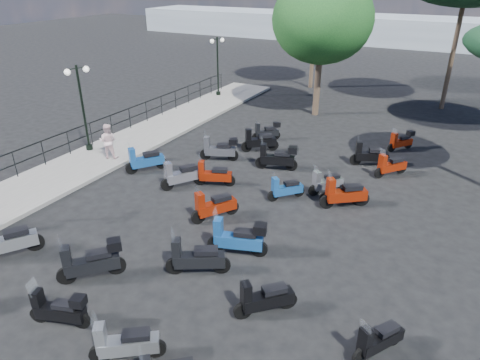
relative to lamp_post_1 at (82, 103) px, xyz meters
The scene contains 31 objects.
ground 8.37m from the lamp_post_1, 21.59° to the right, with size 120.00×120.00×0.00m, color black.
sidewalk 2.50m from the lamp_post_1, ahead, with size 3.00×30.00×0.15m, color slate.
railing 1.53m from the lamp_post_1, 156.20° to the right, with size 0.04×26.04×1.10m.
lamp_post_1 is the anchor object (origin of this frame).
lamp_post_2 11.43m from the lamp_post_1, 88.71° to the left, with size 0.54×1.07×3.77m.
pedestrian_far 2.14m from the lamp_post_1, 10.69° to the right, with size 0.77×0.60×1.58m, color beige.
scooter_2 8.43m from the lamp_post_1, 60.36° to the right, with size 1.14×1.64×1.49m.
scooter_3 4.18m from the lamp_post_1, ahead, with size 1.15×1.54×1.44m.
scooter_4 6.29m from the lamp_post_1, ahead, with size 1.13×1.61×1.47m.
scooter_5 6.50m from the lamp_post_1, 19.42° to the left, with size 1.66×0.90×1.39m.
scooter_7 11.47m from the lamp_post_1, 47.66° to the right, with size 1.50×0.71×1.23m.
scooter_8 9.87m from the lamp_post_1, 43.80° to the right, with size 1.38×1.47×1.47m.
scooter_9 8.86m from the lamp_post_1, 16.31° to the right, with size 1.08×1.57×1.43m.
scooter_10 8.19m from the lamp_post_1, 29.14° to the left, with size 1.50×1.20×1.44m.
scooter_11 8.79m from the lamp_post_1, 39.06° to the left, with size 1.19×1.10×1.18m.
scooter_13 12.98m from the lamp_post_1, 40.96° to the right, with size 1.40×1.06×1.32m.
scooter_14 10.86m from the lamp_post_1, 20.95° to the right, with size 1.79×0.83×1.47m.
scooter_15 7.23m from the lamp_post_1, ahead, with size 1.55×0.82×1.31m.
scooter_16 11.32m from the lamp_post_1, ahead, with size 1.07×1.28×1.25m.
scooter_17 9.06m from the lamp_post_1, 15.33° to the left, with size 1.77×0.82×1.45m.
scooter_19 13.21m from the lamp_post_1, 25.98° to the right, with size 1.24×1.26×1.33m.
scooter_20 10.90m from the lamp_post_1, 28.88° to the right, with size 1.64×1.05×1.45m.
scooter_21 10.09m from the lamp_post_1, ahead, with size 1.07×1.19×1.20m.
scooter_22 12.13m from the lamp_post_1, ahead, with size 1.55×1.23×1.48m.
scooter_23 12.95m from the lamp_post_1, 21.22° to the left, with size 1.66×0.89×1.40m.
scooter_26 15.69m from the lamp_post_1, 21.45° to the right, with size 0.89×1.30×1.18m.
scooter_27 11.99m from the lamp_post_1, ahead, with size 1.48×0.78×1.25m.
scooter_28 13.69m from the lamp_post_1, 17.07° to the left, with size 1.10×1.33×1.29m.
scooter_29 14.84m from the lamp_post_1, 29.19° to the left, with size 1.01×1.26×1.18m.
broadleaf_tree 13.32m from the lamp_post_1, 55.30° to the left, with size 5.53×5.53×7.66m.
distant_hills 42.71m from the lamp_post_1, 79.94° to the left, with size 70.00×8.00×3.00m, color gray.
Camera 1 is at (7.58, -10.22, 7.66)m, focal length 32.00 mm.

